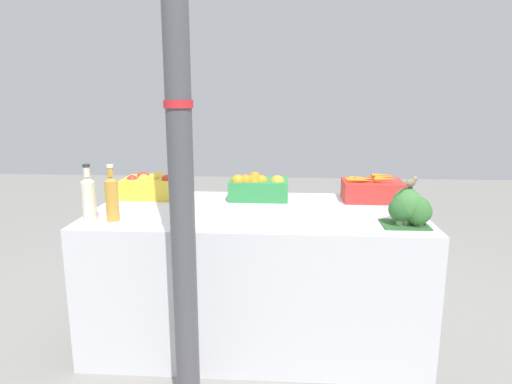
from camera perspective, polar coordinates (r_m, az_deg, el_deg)
ground_plane at (r=2.81m, az=0.00°, el=-17.36°), size 10.00×10.00×0.00m
market_table at (r=2.64m, az=0.00°, el=-10.21°), size 1.79×0.87×0.76m
support_pole at (r=1.80m, az=-9.65°, el=9.88°), size 0.11×0.11×2.64m
apple_crate at (r=2.88m, az=-12.83°, el=0.77°), size 0.35×0.24×0.15m
orange_crate at (r=2.75m, az=0.26°, el=0.62°), size 0.35×0.24×0.16m
carrot_crate at (r=2.80m, az=14.37°, el=0.29°), size 0.35×0.24×0.15m
broccoli_pile at (r=2.31m, az=18.62°, el=-2.00°), size 0.23×0.18×0.19m
juice_bottle_cloudy at (r=2.44m, az=-20.19°, el=-0.59°), size 0.07×0.07×0.29m
juice_bottle_amber at (r=2.39m, az=-17.57°, el=-0.62°), size 0.06×0.06×0.29m
sparrow_bird at (r=2.29m, az=18.83°, el=1.16°), size 0.10×0.11×0.05m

